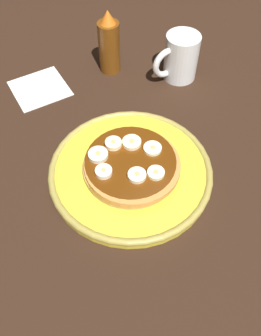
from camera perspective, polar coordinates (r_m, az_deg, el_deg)
The scene contains 13 objects.
ground_plane at distance 62.32cm, azimuth -0.00°, elevation -1.95°, with size 140.00×140.00×3.00cm, color black.
plate at distance 60.17cm, azimuth -0.00°, elevation -0.50°, with size 28.08×28.08×2.13cm.
pancake_stack at distance 58.57cm, azimuth 0.15°, elevation 0.39°, with size 16.35×16.63×2.44cm.
banana_slice_0 at distance 59.65cm, azimuth -2.80°, elevation 3.98°, with size 2.87×2.87×1.05cm.
banana_slice_1 at distance 55.99cm, azimuth 4.14°, elevation -0.83°, with size 2.82×2.82×0.84cm.
banana_slice_2 at distance 55.80cm, azimuth -4.19°, elevation -0.91°, with size 2.77×2.77×1.06cm.
banana_slice_3 at distance 59.82cm, azimuth 0.20°, elevation 4.15°, with size 3.26×3.26×0.92cm.
banana_slice_4 at distance 58.24cm, azimuth -5.28°, elevation 2.11°, with size 3.34×3.34×1.02cm.
banana_slice_5 at distance 55.52cm, azimuth 1.06°, elevation -1.22°, with size 3.01×3.01×0.94cm.
banana_slice_6 at distance 59.19cm, azimuth 3.55°, elevation 3.22°, with size 3.11×3.11×0.79cm.
coffee_mug at distance 77.51cm, azimuth 8.02°, elevation 17.45°, with size 10.65×7.11×9.74cm.
napkin at distance 78.99cm, azimuth -14.55°, elevation 12.47°, with size 11.00×11.00×0.30cm, color white.
syrup_bottle at distance 78.35cm, azimuth -3.49°, elevation 19.44°, with size 4.57×4.57×13.84cm.
Camera 1 is at (18.84, 30.38, 49.55)cm, focal length 37.47 mm.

